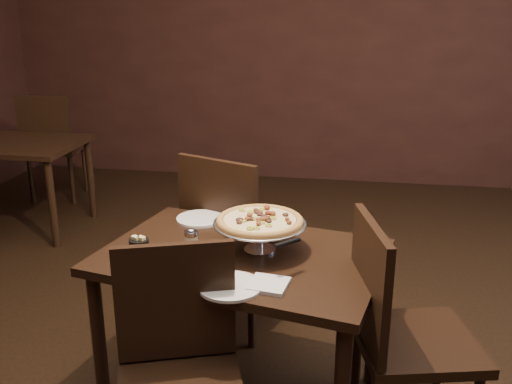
# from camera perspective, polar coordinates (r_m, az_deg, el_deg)

# --- Properties ---
(room) EXTENTS (6.04, 7.04, 2.84)m
(room) POSITION_cam_1_polar(r_m,az_deg,el_deg) (2.10, 1.29, 10.69)
(room) COLOR black
(room) RESTS_ON ground
(dining_table) EXTENTS (1.26, 0.97, 0.71)m
(dining_table) POSITION_cam_1_polar(r_m,az_deg,el_deg) (2.40, -1.39, -8.12)
(dining_table) COLOR black
(dining_table) RESTS_ON ground
(background_table) EXTENTS (1.11, 0.74, 0.69)m
(background_table) POSITION_cam_1_polar(r_m,az_deg,el_deg) (4.74, -23.55, 3.57)
(background_table) COLOR black
(background_table) RESTS_ON ground
(pizza_stand) EXTENTS (0.39, 0.39, 0.16)m
(pizza_stand) POSITION_cam_1_polar(r_m,az_deg,el_deg) (2.33, 0.37, -2.94)
(pizza_stand) COLOR silver
(pizza_stand) RESTS_ON dining_table
(parmesan_shaker) EXTENTS (0.06, 0.06, 0.10)m
(parmesan_shaker) POSITION_cam_1_polar(r_m,az_deg,el_deg) (2.37, -6.48, -4.85)
(parmesan_shaker) COLOR #F9F5C1
(parmesan_shaker) RESTS_ON dining_table
(pepper_flake_shaker) EXTENTS (0.07, 0.07, 0.12)m
(pepper_flake_shaker) POSITION_cam_1_polar(r_m,az_deg,el_deg) (2.18, -5.02, -6.65)
(pepper_flake_shaker) COLOR maroon
(pepper_flake_shaker) RESTS_ON dining_table
(packet_caddy) EXTENTS (0.08, 0.08, 0.06)m
(packet_caddy) POSITION_cam_1_polar(r_m,az_deg,el_deg) (2.42, -11.62, -5.17)
(packet_caddy) COLOR black
(packet_caddy) RESTS_ON dining_table
(napkin_stack) EXTENTS (0.15, 0.15, 0.01)m
(napkin_stack) POSITION_cam_1_polar(r_m,az_deg,el_deg) (2.09, 1.25, -9.23)
(napkin_stack) COLOR silver
(napkin_stack) RESTS_ON dining_table
(plate_left) EXTENTS (0.23, 0.23, 0.01)m
(plate_left) POSITION_cam_1_polar(r_m,az_deg,el_deg) (2.72, -5.58, -2.67)
(plate_left) COLOR white
(plate_left) RESTS_ON dining_table
(plate_near) EXTENTS (0.24, 0.24, 0.01)m
(plate_near) POSITION_cam_1_polar(r_m,az_deg,el_deg) (2.08, -2.61, -9.40)
(plate_near) COLOR white
(plate_near) RESTS_ON dining_table
(serving_spatula) EXTENTS (0.16, 0.16, 0.02)m
(serving_spatula) POSITION_cam_1_polar(r_m,az_deg,el_deg) (2.13, 3.13, -5.15)
(serving_spatula) COLOR silver
(serving_spatula) RESTS_ON pizza_stand
(chair_far) EXTENTS (0.60, 0.60, 0.98)m
(chair_far) POSITION_cam_1_polar(r_m,az_deg,el_deg) (2.96, -2.36, -4.49)
(chair_far) COLOR black
(chair_far) RESTS_ON ground
(chair_near) EXTENTS (0.54, 0.54, 0.90)m
(chair_near) POSITION_cam_1_polar(r_m,az_deg,el_deg) (2.06, -7.70, -16.98)
(chair_near) COLOR black
(chair_near) RESTS_ON ground
(chair_side) EXTENTS (0.53, 0.53, 0.94)m
(chair_side) POSITION_cam_1_polar(r_m,az_deg,el_deg) (2.28, 14.05, -13.08)
(chair_side) COLOR black
(chair_side) RESTS_ON ground
(bg_chair_far) EXTENTS (0.50, 0.50, 0.96)m
(bg_chair_far) POSITION_cam_1_polar(r_m,az_deg,el_deg) (5.32, -19.73, 4.62)
(bg_chair_far) COLOR black
(bg_chair_far) RESTS_ON ground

